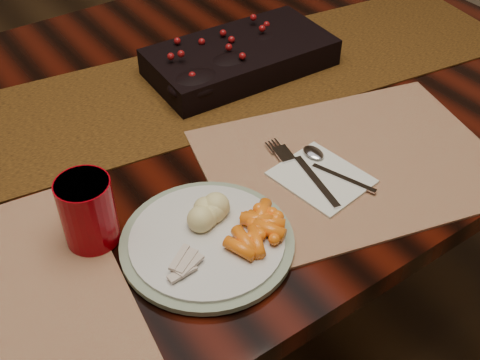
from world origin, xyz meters
TOP-DOWN VIEW (x-y plane):
  - floor at (0.00, 0.00)m, footprint 5.00×5.00m
  - dining_table at (0.00, 0.00)m, footprint 1.80×1.00m
  - table_runner at (0.05, 0.07)m, footprint 1.62×0.55m
  - centerpiece at (0.26, 0.06)m, footprint 0.37×0.21m
  - placemat_main at (0.24, -0.29)m, footprint 0.56×0.46m
  - dinner_plate at (-0.06, -0.31)m, footprint 0.33×0.33m
  - baby_carrots at (-0.01, -0.35)m, footprint 0.11×0.10m
  - mashed_potatoes at (-0.03, -0.27)m, footprint 0.09×0.09m
  - turkey_shreds at (-0.11, -0.34)m, footprint 0.07×0.07m
  - napkin at (0.17, -0.30)m, footprint 0.14×0.16m
  - fork at (0.16, -0.28)m, footprint 0.06×0.17m
  - spoon at (0.20, -0.30)m, footprint 0.08×0.14m
  - red_cup at (-0.19, -0.21)m, footprint 0.08×0.08m

SIDE VIEW (x-z plane):
  - floor at x=0.00m, z-range 0.00..0.00m
  - dining_table at x=0.00m, z-range 0.00..0.75m
  - table_runner at x=0.05m, z-range 0.75..0.75m
  - placemat_main at x=0.24m, z-range 0.75..0.75m
  - napkin at x=0.17m, z-range 0.75..0.76m
  - spoon at x=0.20m, z-range 0.76..0.76m
  - dinner_plate at x=-0.06m, z-range 0.75..0.77m
  - fork at x=0.16m, z-range 0.76..0.76m
  - turkey_shreds at x=-0.11m, z-range 0.77..0.78m
  - baby_carrots at x=-0.01m, z-range 0.77..0.79m
  - centerpiece at x=0.26m, z-range 0.75..0.83m
  - mashed_potatoes at x=-0.03m, z-range 0.77..0.81m
  - red_cup at x=-0.19m, z-range 0.75..0.86m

